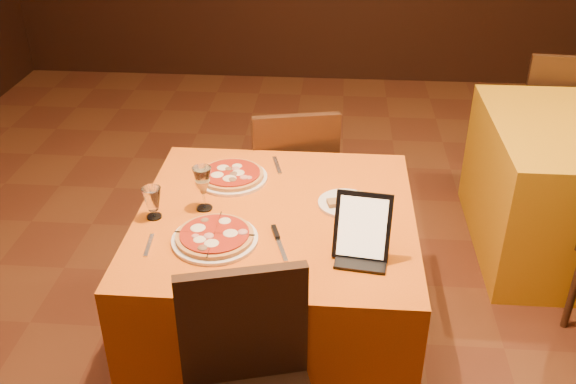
# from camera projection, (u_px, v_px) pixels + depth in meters

# --- Properties ---
(floor) EXTENTS (6.00, 7.00, 0.01)m
(floor) POSITION_uv_depth(u_px,v_px,m) (341.00, 340.00, 3.00)
(floor) COLOR #5E2D19
(floor) RESTS_ON ground
(main_table) EXTENTS (1.10, 1.10, 0.75)m
(main_table) POSITION_uv_depth(u_px,v_px,m) (277.00, 287.00, 2.74)
(main_table) COLOR #D65D0D
(main_table) RESTS_ON floor
(chair_main_far) EXTENTS (0.46, 0.46, 0.91)m
(chair_main_far) POSITION_uv_depth(u_px,v_px,m) (291.00, 181.00, 3.38)
(chair_main_far) COLOR black
(chair_main_far) RESTS_ON floor
(chair_side_far) EXTENTS (0.46, 0.46, 0.91)m
(chair_side_far) POSITION_uv_depth(u_px,v_px,m) (548.00, 115.00, 4.13)
(chair_side_far) COLOR black
(chair_side_far) RESTS_ON floor
(pizza_near) EXTENTS (0.32, 0.32, 0.03)m
(pizza_near) POSITION_uv_depth(u_px,v_px,m) (215.00, 237.00, 2.37)
(pizza_near) COLOR white
(pizza_near) RESTS_ON main_table
(pizza_far) EXTENTS (0.31, 0.31, 0.03)m
(pizza_far) POSITION_uv_depth(u_px,v_px,m) (231.00, 176.00, 2.78)
(pizza_far) COLOR white
(pizza_far) RESTS_ON main_table
(cutlet_dish) EXTENTS (0.22, 0.22, 0.03)m
(cutlet_dish) POSITION_uv_depth(u_px,v_px,m) (345.00, 202.00, 2.59)
(cutlet_dish) COLOR white
(cutlet_dish) RESTS_ON main_table
(wine_glass) EXTENTS (0.07, 0.07, 0.19)m
(wine_glass) POSITION_uv_depth(u_px,v_px,m) (203.00, 188.00, 2.53)
(wine_glass) COLOR #E0CA7F
(wine_glass) RESTS_ON main_table
(water_glass) EXTENTS (0.07, 0.07, 0.13)m
(water_glass) POSITION_uv_depth(u_px,v_px,m) (153.00, 203.00, 2.49)
(water_glass) COLOR white
(water_glass) RESTS_ON main_table
(tablet) EXTENTS (0.21, 0.12, 0.24)m
(tablet) POSITION_uv_depth(u_px,v_px,m) (362.00, 226.00, 2.25)
(tablet) COLOR black
(tablet) RESTS_ON main_table
(knife) EXTENTS (0.07, 0.20, 0.01)m
(knife) POSITION_uv_depth(u_px,v_px,m) (280.00, 246.00, 2.35)
(knife) COLOR silver
(knife) RESTS_ON main_table
(fork_near) EXTENTS (0.03, 0.14, 0.01)m
(fork_near) POSITION_uv_depth(u_px,v_px,m) (149.00, 245.00, 2.35)
(fork_near) COLOR #B3B4BA
(fork_near) RESTS_ON main_table
(fork_far) EXTENTS (0.06, 0.17, 0.01)m
(fork_far) POSITION_uv_depth(u_px,v_px,m) (277.00, 165.00, 2.89)
(fork_far) COLOR silver
(fork_far) RESTS_ON main_table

